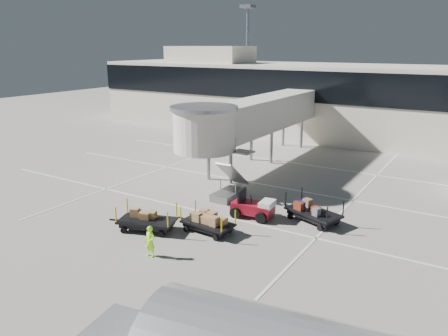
{
  "coord_description": "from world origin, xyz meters",
  "views": [
    {
      "loc": [
        13.2,
        -19.15,
        10.12
      ],
      "look_at": [
        -1.94,
        5.33,
        2.0
      ],
      "focal_mm": 35.0,
      "sensor_mm": 36.0,
      "label": 1
    }
  ],
  "objects_px": {
    "baggage_tug": "(254,208)",
    "box_cart_near": "(207,222)",
    "box_cart_far": "(147,221)",
    "suitcase_cart": "(314,213)",
    "belt_loader": "(190,130)",
    "ground_worker": "(150,242)"
  },
  "relations": [
    {
      "from": "suitcase_cart",
      "to": "ground_worker",
      "type": "bearing_deg",
      "value": -102.46
    },
    {
      "from": "baggage_tug",
      "to": "ground_worker",
      "type": "xyz_separation_m",
      "value": [
        -1.92,
        -7.26,
        0.19
      ]
    },
    {
      "from": "baggage_tug",
      "to": "box_cart_near",
      "type": "height_order",
      "value": "baggage_tug"
    },
    {
      "from": "box_cart_near",
      "to": "box_cart_far",
      "type": "height_order",
      "value": "box_cart_far"
    },
    {
      "from": "baggage_tug",
      "to": "ground_worker",
      "type": "bearing_deg",
      "value": -108.98
    },
    {
      "from": "suitcase_cart",
      "to": "box_cart_near",
      "type": "bearing_deg",
      "value": -116.17
    },
    {
      "from": "suitcase_cart",
      "to": "box_cart_near",
      "type": "xyz_separation_m",
      "value": [
        -4.6,
        -4.52,
        0.0
      ]
    },
    {
      "from": "ground_worker",
      "to": "belt_loader",
      "type": "distance_m",
      "value": 29.95
    },
    {
      "from": "box_cart_far",
      "to": "ground_worker",
      "type": "height_order",
      "value": "ground_worker"
    },
    {
      "from": "box_cart_near",
      "to": "ground_worker",
      "type": "xyz_separation_m",
      "value": [
        -0.67,
        -3.99,
        0.24
      ]
    },
    {
      "from": "box_cart_near",
      "to": "belt_loader",
      "type": "distance_m",
      "value": 27.07
    },
    {
      "from": "baggage_tug",
      "to": "belt_loader",
      "type": "xyz_separation_m",
      "value": [
        -17.95,
        18.03,
        0.08
      ]
    },
    {
      "from": "suitcase_cart",
      "to": "box_cart_far",
      "type": "height_order",
      "value": "suitcase_cart"
    },
    {
      "from": "box_cart_far",
      "to": "baggage_tug",
      "type": "bearing_deg",
      "value": 31.14
    },
    {
      "from": "ground_worker",
      "to": "box_cart_far",
      "type": "bearing_deg",
      "value": 129.81
    },
    {
      "from": "belt_loader",
      "to": "box_cart_far",
      "type": "bearing_deg",
      "value": -82.46
    },
    {
      "from": "baggage_tug",
      "to": "box_cart_near",
      "type": "relative_size",
      "value": 0.72
    },
    {
      "from": "box_cart_near",
      "to": "belt_loader",
      "type": "bearing_deg",
      "value": 131.47
    },
    {
      "from": "box_cart_near",
      "to": "box_cart_far",
      "type": "xyz_separation_m",
      "value": [
        -2.98,
        -1.64,
        0.01
      ]
    },
    {
      "from": "suitcase_cart",
      "to": "belt_loader",
      "type": "distance_m",
      "value": 27.12
    },
    {
      "from": "suitcase_cart",
      "to": "box_cart_far",
      "type": "xyz_separation_m",
      "value": [
        -7.58,
        -6.15,
        0.02
      ]
    },
    {
      "from": "baggage_tug",
      "to": "box_cart_near",
      "type": "bearing_deg",
      "value": -115.01
    }
  ]
}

